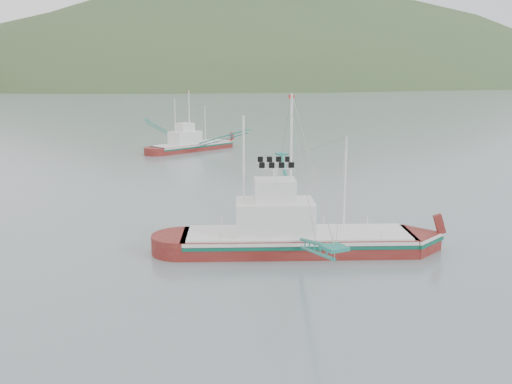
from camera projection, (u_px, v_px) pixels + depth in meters
name	position (u px, v px, depth m)	size (l,w,h in m)	color
ground	(301.00, 265.00, 33.25)	(1200.00, 1200.00, 0.00)	slate
main_boat	(296.00, 218.00, 35.27)	(14.67, 24.72, 10.53)	maroon
bg_boat_far	(191.00, 138.00, 81.54)	(12.95, 22.01, 9.20)	maroon
headland_right	(287.00, 85.00, 514.54)	(684.00, 432.00, 306.00)	#354B26
ridge_distant	(26.00, 84.00, 537.91)	(960.00, 400.00, 240.00)	slate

